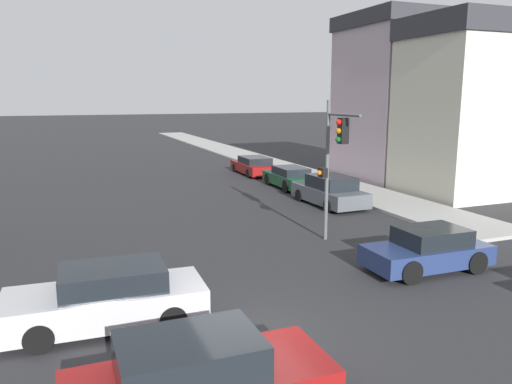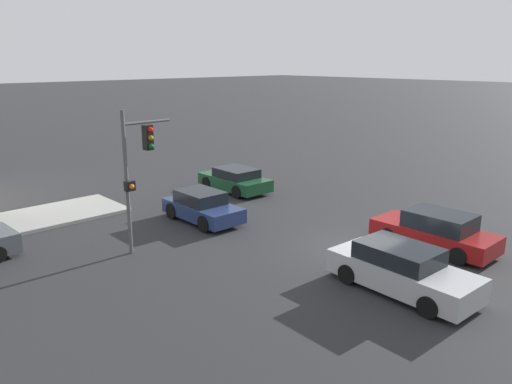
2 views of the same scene
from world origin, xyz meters
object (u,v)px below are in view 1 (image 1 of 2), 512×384
crossing_car_2 (108,298)px  parked_car_2 (254,166)px  parked_car_0 (330,191)px  parked_car_1 (290,178)px  crossing_car_0 (198,379)px  crossing_car_3 (428,250)px  traffic_signal (333,152)px

crossing_car_2 → parked_car_2: bearing=-117.3°
parked_car_0 → parked_car_1: size_ratio=1.05×
crossing_car_0 → parked_car_0: bearing=52.9°
crossing_car_0 → parked_car_1: (10.74, 18.91, -0.05)m
parked_car_1 → crossing_car_0: bearing=151.2°
crossing_car_3 → parked_car_0: bearing=-100.9°
crossing_car_3 → parked_car_1: bearing=-97.8°
parked_car_0 → parked_car_2: parked_car_0 is taller
crossing_car_3 → parked_car_2: (2.20, 20.29, -0.05)m
crossing_car_3 → parked_car_1: crossing_car_3 is taller
crossing_car_0 → parked_car_1: crossing_car_0 is taller
crossing_car_2 → parked_car_0: (11.57, 9.76, 0.01)m
crossing_car_0 → parked_car_0: parked_car_0 is taller
parked_car_1 → parked_car_2: size_ratio=0.93×
crossing_car_0 → crossing_car_3: (8.54, 4.40, -0.03)m
traffic_signal → parked_car_2: bearing=-104.3°
crossing_car_3 → parked_car_0: 9.64m
traffic_signal → crossing_car_0: (-7.27, -8.11, -2.71)m
crossing_car_3 → parked_car_2: bearing=-95.4°
crossing_car_0 → parked_car_1: size_ratio=1.03×
parked_car_1 → parked_car_2: 5.78m
crossing_car_0 → crossing_car_3: crossing_car_0 is taller
traffic_signal → crossing_car_3: 4.79m
traffic_signal → crossing_car_3: (1.27, -3.71, -2.74)m
crossing_car_3 → parked_car_2: 20.41m
crossing_car_0 → parked_car_2: bearing=66.6°
crossing_car_2 → crossing_car_3: crossing_car_2 is taller
parked_car_1 → crossing_car_3: bearing=172.1°
crossing_car_0 → crossing_car_2: crossing_car_2 is taller
parked_car_0 → parked_car_2: size_ratio=0.97×
parked_car_1 → crossing_car_2: bearing=142.3°
traffic_signal → parked_car_1: size_ratio=1.19×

